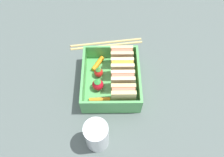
# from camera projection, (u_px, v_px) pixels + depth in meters

# --- Properties ---
(ground_plane) EXTENTS (1.20, 1.20, 0.02)m
(ground_plane) POSITION_uv_depth(u_px,v_px,m) (112.00, 86.00, 0.60)
(ground_plane) COLOR #525F5B
(bento_tray) EXTENTS (0.17, 0.15, 0.01)m
(bento_tray) POSITION_uv_depth(u_px,v_px,m) (112.00, 83.00, 0.58)
(bento_tray) COLOR #54AA5A
(bento_tray) RESTS_ON ground_plane
(bento_rim) EXTENTS (0.17, 0.15, 0.05)m
(bento_rim) POSITION_uv_depth(u_px,v_px,m) (112.00, 77.00, 0.56)
(bento_rim) COLOR #54AA5A
(bento_rim) RESTS_ON bento_tray
(sandwich_left) EXTENTS (0.03, 0.06, 0.06)m
(sandwich_left) POSITION_uv_depth(u_px,v_px,m) (123.00, 57.00, 0.58)
(sandwich_left) COLOR #DCB482
(sandwich_left) RESTS_ON bento_tray
(sandwich_center_left) EXTENTS (0.03, 0.06, 0.06)m
(sandwich_center_left) POSITION_uv_depth(u_px,v_px,m) (123.00, 69.00, 0.56)
(sandwich_center_left) COLOR beige
(sandwich_center_left) RESTS_ON bento_tray
(sandwich_center) EXTENTS (0.03, 0.06, 0.06)m
(sandwich_center) POSITION_uv_depth(u_px,v_px,m) (124.00, 82.00, 0.54)
(sandwich_center) COLOR beige
(sandwich_center) RESTS_ON bento_tray
(sandwich_center_right) EXTENTS (0.03, 0.06, 0.06)m
(sandwich_center_right) POSITION_uv_depth(u_px,v_px,m) (124.00, 95.00, 0.52)
(sandwich_center_right) COLOR #DAC482
(sandwich_center_right) RESTS_ON bento_tray
(carrot_stick_left) EXTENTS (0.05, 0.04, 0.01)m
(carrot_stick_left) POSITION_uv_depth(u_px,v_px,m) (99.00, 64.00, 0.60)
(carrot_stick_left) COLOR orange
(carrot_stick_left) RESTS_ON bento_tray
(strawberry_far_left) EXTENTS (0.02, 0.02, 0.03)m
(strawberry_far_left) POSITION_uv_depth(u_px,v_px,m) (100.00, 72.00, 0.58)
(strawberry_far_left) COLOR red
(strawberry_far_left) RESTS_ON bento_tray
(strawberry_left) EXTENTS (0.03, 0.03, 0.04)m
(strawberry_left) POSITION_uv_depth(u_px,v_px,m) (99.00, 85.00, 0.55)
(strawberry_left) COLOR red
(strawberry_left) RESTS_ON bento_tray
(carrot_stick_far_left) EXTENTS (0.01, 0.05, 0.01)m
(carrot_stick_far_left) POSITION_uv_depth(u_px,v_px,m) (101.00, 99.00, 0.54)
(carrot_stick_far_left) COLOR orange
(carrot_stick_far_left) RESTS_ON bento_tray
(chopstick_pair) EXTENTS (0.05, 0.22, 0.01)m
(chopstick_pair) POSITION_uv_depth(u_px,v_px,m) (107.00, 43.00, 0.66)
(chopstick_pair) COLOR tan
(chopstick_pair) RESTS_ON ground_plane
(drinking_glass) EXTENTS (0.05, 0.05, 0.09)m
(drinking_glass) POSITION_uv_depth(u_px,v_px,m) (98.00, 135.00, 0.47)
(drinking_glass) COLOR white
(drinking_glass) RESTS_ON ground_plane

